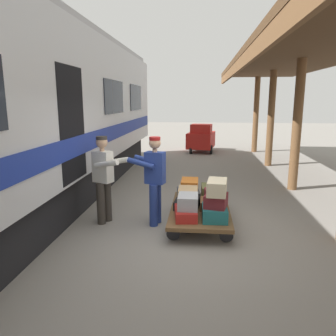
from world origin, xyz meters
TOP-DOWN VIEW (x-y plane):
  - ground_plane at (0.00, 0.00)m, footprint 60.00×60.00m
  - luggage_cart at (-0.12, -0.56)m, footprint 1.14×2.16m
  - suitcase_brown_leather at (-0.37, -0.56)m, footprint 0.51×0.48m
  - suitcase_black_hardshell at (0.14, -0.56)m, footprint 0.51×0.59m
  - suitcase_teal_softside at (-0.37, 0.04)m, footprint 0.44×0.59m
  - suitcase_slate_roller at (0.14, -1.16)m, footprint 0.53×0.64m
  - suitcase_red_plastic at (0.14, 0.04)m, footprint 0.44×0.65m
  - suitcase_olive_duffel at (-0.37, -1.16)m, footprint 0.47×0.56m
  - suitcase_gray_aluminum at (0.10, -0.00)m, footprint 0.35×0.49m
  - suitcase_tan_vintage at (0.12, -0.59)m, footprint 0.38×0.50m
  - suitcase_maroon_trunk at (-0.39, 0.03)m, footprint 0.45×0.51m
  - suitcase_cream_canvas at (-0.40, 0.03)m, footprint 0.38×0.58m
  - suitcase_burgundy_valise at (-0.38, -0.59)m, footprint 0.39×0.48m
  - suitcase_orange_carryall at (0.11, -1.19)m, footprint 0.36×0.55m
  - porter_in_overalls at (0.76, -0.41)m, footprint 0.72×0.52m
  - porter_by_door at (1.74, -0.39)m, footprint 0.74×0.59m
  - baggage_tug at (-0.12, -9.55)m, footprint 1.36×1.86m

SIDE VIEW (x-z plane):
  - ground_plane at x=0.00m, z-range 0.00..0.00m
  - luggage_cart at x=-0.12m, z-range 0.11..0.41m
  - suitcase_black_hardshell at x=0.14m, z-range 0.30..0.47m
  - suitcase_brown_leather at x=-0.37m, z-range 0.30..0.48m
  - suitcase_red_plastic at x=0.14m, z-range 0.30..0.48m
  - suitcase_slate_roller at x=0.14m, z-range 0.30..0.49m
  - suitcase_teal_softside at x=-0.37m, z-range 0.30..0.54m
  - suitcase_olive_duffel at x=-0.37m, z-range 0.30..0.60m
  - suitcase_burgundy_valise at x=-0.38m, z-range 0.48..0.66m
  - suitcase_tan_vintage at x=0.12m, z-range 0.47..0.69m
  - suitcase_gray_aluminum at x=0.10m, z-range 0.48..0.72m
  - suitcase_orange_carryall at x=0.11m, z-range 0.49..0.71m
  - baggage_tug at x=-0.12m, z-range -0.02..1.28m
  - suitcase_maroon_trunk at x=-0.39m, z-range 0.54..0.76m
  - suitcase_cream_canvas at x=-0.40m, z-range 0.76..1.01m
  - porter_in_overalls at x=0.76m, z-range 0.07..1.78m
  - porter_by_door at x=1.74m, z-range 0.07..1.78m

